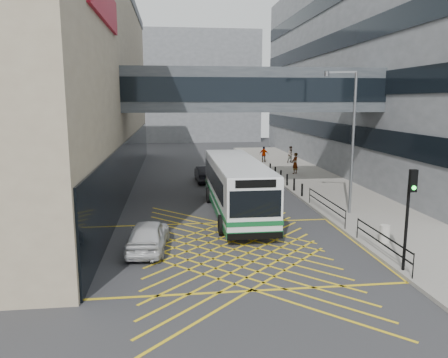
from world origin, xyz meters
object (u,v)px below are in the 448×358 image
object	(u,v)px
pedestrian_b	(291,155)
pedestrian_c	(264,154)
litter_bin	(385,234)
traffic_light	(409,206)
pedestrian_a	(295,163)
car_silver	(258,180)
car_white	(148,235)
street_lamp	(350,134)
car_dark	(205,174)
bus	(236,186)

from	to	relation	value
pedestrian_b	pedestrian_c	bearing A→B (deg)	155.22
litter_bin	pedestrian_b	bearing A→B (deg)	83.95
traffic_light	pedestrian_c	world-z (taller)	traffic_light
pedestrian_a	car_silver	bearing A→B (deg)	12.43
car_white	pedestrian_c	bearing A→B (deg)	-107.42
street_lamp	pedestrian_b	size ratio (longest dim) A/B	4.66
car_white	traffic_light	world-z (taller)	traffic_light
car_dark	litter_bin	bearing A→B (deg)	110.02
car_dark	traffic_light	xyz separation A→B (m)	(6.27, -21.00, 2.12)
car_silver	street_lamp	xyz separation A→B (m)	(3.79, -8.09, 4.13)
car_white	pedestrian_b	distance (m)	29.42
traffic_light	street_lamp	world-z (taller)	street_lamp
pedestrian_a	traffic_light	bearing A→B (deg)	44.76
car_dark	car_silver	world-z (taller)	car_silver
pedestrian_b	pedestrian_c	world-z (taller)	pedestrian_b
car_silver	traffic_light	size ratio (longest dim) A/B	1.18
street_lamp	pedestrian_b	world-z (taller)	street_lamp
pedestrian_c	pedestrian_b	bearing A→B (deg)	-177.13
car_silver	street_lamp	distance (m)	9.84
bus	car_dark	distance (m)	11.13
pedestrian_a	pedestrian_b	size ratio (longest dim) A/B	1.08
pedestrian_c	traffic_light	bearing A→B (deg)	107.18
car_white	car_silver	size ratio (longest dim) A/B	0.95
car_dark	pedestrian_c	xyz separation A→B (m)	(7.20, 9.87, 0.32)
car_dark	pedestrian_a	xyz separation A→B (m)	(8.46, 2.17, 0.43)
bus	litter_bin	world-z (taller)	bus
pedestrian_b	litter_bin	bearing A→B (deg)	-104.80
car_silver	street_lamp	bearing A→B (deg)	136.12
street_lamp	pedestrian_c	world-z (taller)	street_lamp
street_lamp	pedestrian_a	size ratio (longest dim) A/B	4.31
car_dark	pedestrian_c	bearing A→B (deg)	-128.39
bus	pedestrian_b	distance (m)	22.02
car_white	pedestrian_b	xyz separation A→B (m)	(13.92, 25.91, 0.32)
car_silver	pedestrian_a	world-z (taller)	pedestrian_a
car_dark	bus	bearing A→B (deg)	92.97
car_silver	pedestrian_c	world-z (taller)	pedestrian_c
car_silver	car_white	bearing A→B (deg)	80.31
traffic_light	pedestrian_c	xyz separation A→B (m)	(0.93, 30.86, -1.80)
pedestrian_a	pedestrian_c	xyz separation A→B (m)	(-1.26, 7.69, -0.11)
car_white	car_dark	bearing A→B (deg)	-97.92
traffic_light	litter_bin	size ratio (longest dim) A/B	4.93
car_silver	traffic_light	xyz separation A→B (m)	(2.51, -17.10, 2.07)
car_silver	street_lamp	size ratio (longest dim) A/B	0.58
bus	pedestrian_c	world-z (taller)	bus
traffic_light	car_silver	bearing A→B (deg)	98.41
car_white	pedestrian_a	distance (m)	22.70
litter_bin	pedestrian_c	size ratio (longest dim) A/B	0.49
street_lamp	litter_bin	size ratio (longest dim) A/B	10.01
car_dark	litter_bin	world-z (taller)	car_dark
car_silver	traffic_light	world-z (taller)	traffic_light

